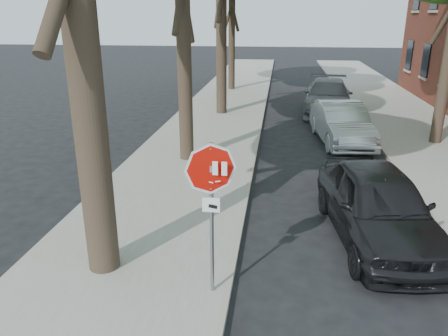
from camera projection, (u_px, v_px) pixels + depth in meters
The scene contains 9 objects.
ground at pixel (254, 299), 7.35m from camera, with size 120.00×120.00×0.00m, color black.
sidewalk_left at pixel (213, 124), 18.85m from camera, with size 4.00×55.00×0.12m, color gray.
sidewalk_right at pixel (418, 130), 17.84m from camera, with size 4.00×55.00×0.12m, color gray.
curb_left at pixel (261, 125), 18.60m from camera, with size 0.12×55.00×0.13m, color #9E9384.
curb_right at pixel (367, 128), 18.08m from camera, with size 0.12×55.00×0.13m, color #9E9384.
stop_sign at pixel (211, 191), 6.76m from camera, with size 0.76×0.34×2.61m.
car_a at pixel (378, 205), 9.10m from camera, with size 1.85×4.59×1.56m, color black.
car_b at pixel (341, 123), 16.06m from camera, with size 1.55×4.45×1.47m, color #AEB2B6.
car_c at pixel (328, 97), 20.92m from camera, with size 2.19×5.39×1.57m, color #515156.
Camera 1 is at (0.29, -6.20, 4.54)m, focal length 35.00 mm.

